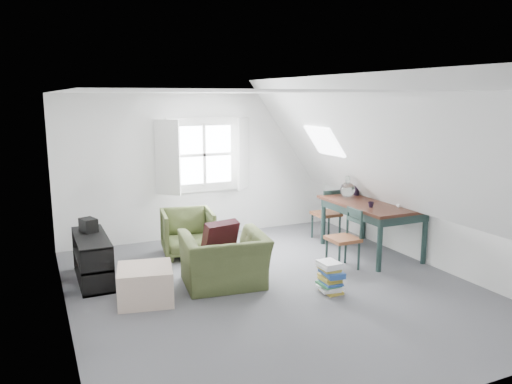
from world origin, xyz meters
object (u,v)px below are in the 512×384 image
magazine_stack (330,277)px  armchair_near (225,285)px  dining_chair_far (327,213)px  dining_chair_near (345,238)px  armchair_far (188,255)px  ottoman (145,284)px  dining_table (372,209)px  media_shelf (93,261)px

magazine_stack → armchair_near: bearing=145.7°
dining_chair_far → dining_chair_near: size_ratio=1.04×
dining_chair_near → armchair_near: bearing=-109.5°
armchair_far → dining_chair_near: 2.46m
ottoman → dining_table: 3.70m
dining_chair_far → dining_chair_near: dining_chair_far is taller
ottoman → media_shelf: bearing=117.5°
dining_table → media_shelf: (-4.14, 0.54, -0.44)m
dining_chair_near → armchair_far: bearing=-146.0°
magazine_stack → dining_chair_far: bearing=58.6°
armchair_far → ottoman: size_ratio=1.23×
armchair_far → dining_chair_near: bearing=-30.4°
dining_table → magazine_stack: size_ratio=4.11×
armchair_near → media_shelf: (-1.55, 0.87, 0.28)m
ottoman → dining_table: dining_table is taller
dining_table → dining_chair_far: dining_chair_far is taller
ottoman → dining_chair_near: bearing=0.0°
armchair_near → dining_chair_far: size_ratio=1.19×
media_shelf → magazine_stack: (2.68, -1.65, -0.08)m
armchair_near → magazine_stack: (1.14, -0.77, 0.20)m
armchair_near → armchair_far: 1.44m
dining_chair_far → ottoman: bearing=23.7°
dining_table → dining_chair_far: (-0.21, 0.93, -0.25)m
armchair_far → magazine_stack: magazine_stack is taller
dining_chair_far → dining_chair_near: bearing=70.1°
media_shelf → magazine_stack: media_shelf is taller
armchair_far → dining_chair_far: (2.44, -0.18, 0.47)m
dining_table → dining_chair_near: 0.90m
ottoman → magazine_stack: ottoman is taller
armchair_far → dining_chair_far: dining_chair_far is taller
dining_chair_far → magazine_stack: (-1.24, -2.04, -0.27)m
armchair_far → media_shelf: 1.62m
dining_table → dining_chair_far: 0.98m
armchair_far → magazine_stack: size_ratio=1.97×
dining_chair_near → magazine_stack: dining_chair_near is taller
dining_chair_near → media_shelf: 3.51m
ottoman → media_shelf: (-0.50, 0.95, 0.06)m
dining_table → armchair_near: bearing=-175.6°
media_shelf → armchair_far: bearing=18.7°
dining_chair_near → magazine_stack: 1.02m
armchair_far → media_shelf: size_ratio=0.66×
armchair_near → dining_table: (2.59, 0.33, 0.72)m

